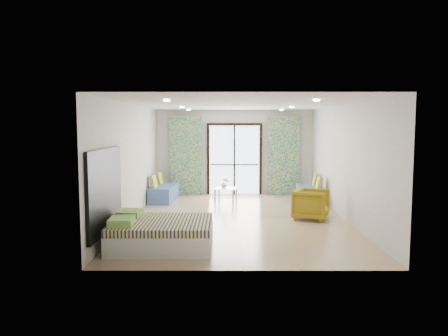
{
  "coord_description": "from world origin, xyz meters",
  "views": [
    {
      "loc": [
        -0.32,
        -10.23,
        2.22
      ],
      "look_at": [
        -0.33,
        0.59,
        1.15
      ],
      "focal_mm": 35.0,
      "sensor_mm": 36.0,
      "label": 1
    }
  ],
  "objects_px": {
    "bed": "(161,233)",
    "coffee_table": "(226,189)",
    "daybed_left": "(163,192)",
    "daybed_right": "(310,194)",
    "armchair": "(311,203)"
  },
  "relations": [
    {
      "from": "daybed_left",
      "to": "armchair",
      "type": "height_order",
      "value": "daybed_left"
    },
    {
      "from": "daybed_left",
      "to": "armchair",
      "type": "relative_size",
      "value": 2.11
    },
    {
      "from": "armchair",
      "to": "bed",
      "type": "bearing_deg",
      "value": 147.79
    },
    {
      "from": "bed",
      "to": "coffee_table",
      "type": "height_order",
      "value": "coffee_table"
    },
    {
      "from": "armchair",
      "to": "daybed_right",
      "type": "bearing_deg",
      "value": 10.71
    },
    {
      "from": "daybed_right",
      "to": "armchair",
      "type": "bearing_deg",
      "value": -95.51
    },
    {
      "from": "daybed_left",
      "to": "armchair",
      "type": "xyz_separation_m",
      "value": [
        3.84,
        -2.56,
        0.14
      ]
    },
    {
      "from": "daybed_left",
      "to": "daybed_right",
      "type": "bearing_deg",
      "value": -1.14
    },
    {
      "from": "daybed_left",
      "to": "bed",
      "type": "bearing_deg",
      "value": -78.55
    },
    {
      "from": "coffee_table",
      "to": "armchair",
      "type": "distance_m",
      "value": 3.14
    },
    {
      "from": "daybed_left",
      "to": "coffee_table",
      "type": "relative_size",
      "value": 2.33
    },
    {
      "from": "daybed_left",
      "to": "daybed_right",
      "type": "height_order",
      "value": "daybed_right"
    },
    {
      "from": "bed",
      "to": "coffee_table",
      "type": "bearing_deg",
      "value": 76.03
    },
    {
      "from": "daybed_left",
      "to": "coffee_table",
      "type": "xyz_separation_m",
      "value": [
        1.84,
        -0.14,
        0.1
      ]
    },
    {
      "from": "daybed_left",
      "to": "daybed_right",
      "type": "relative_size",
      "value": 0.98
    }
  ]
}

